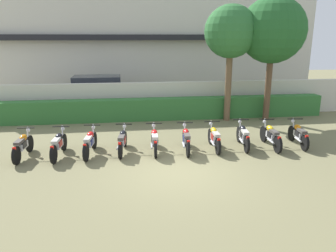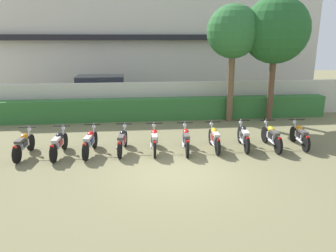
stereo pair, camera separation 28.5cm
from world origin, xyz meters
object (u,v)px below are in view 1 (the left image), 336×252
Objects in this scene: parked_car at (100,92)px; motorcycle_in_row_1 at (58,144)px; motorcycle_in_row_6 at (214,137)px; tree_far_side at (273,31)px; motorcycle_in_row_4 at (155,140)px; motorcycle_in_row_8 at (271,135)px; motorcycle_in_row_3 at (122,141)px; motorcycle_in_row_2 at (90,142)px; motorcycle_in_row_0 at (23,145)px; motorcycle_in_row_9 at (298,134)px; motorcycle_in_row_7 at (243,136)px; motorcycle_in_row_5 at (186,139)px; tree_near_inspector at (231,33)px.

motorcycle_in_row_1 is (-0.92, -8.06, -0.48)m from parked_car.
tree_far_side is at bearing -40.93° from motorcycle_in_row_6.
tree_far_side is 3.22× the size of motorcycle_in_row_6.
motorcycle_in_row_8 is (4.42, -0.07, 0.01)m from motorcycle_in_row_4.
motorcycle_in_row_3 is at bearing -82.02° from motorcycle_in_row_1.
motorcycle_in_row_4 is at bearing -82.85° from motorcycle_in_row_2.
motorcycle_in_row_3 is (2.22, 0.14, -0.01)m from motorcycle_in_row_1.
parked_car is 8.04m from motorcycle_in_row_3.
parked_car is 9.28m from motorcycle_in_row_6.
tree_far_side is at bearing -19.29° from motorcycle_in_row_8.
motorcycle_in_row_0 is 0.95× the size of motorcycle_in_row_8.
motorcycle_in_row_1 is 1.00× the size of motorcycle_in_row_2.
tree_far_side is at bearing -0.15° from motorcycle_in_row_9.
tree_far_side is at bearing -26.82° from motorcycle_in_row_7.
motorcycle_in_row_9 is (8.02, -8.02, -0.49)m from parked_car.
parked_car is at bearing -2.11° from motorcycle_in_row_1.
motorcycle_in_row_8 is at bearing -83.61° from motorcycle_in_row_2.
motorcycle_in_row_0 is 4.58m from motorcycle_in_row_4.
motorcycle_in_row_5 is 1.00× the size of motorcycle_in_row_7.
tree_far_side is (2.00, -0.15, 0.09)m from tree_near_inspector.
motorcycle_in_row_4 is 0.95× the size of motorcycle_in_row_8.
motorcycle_in_row_7 and motorcycle_in_row_8 have the same top height.
motorcycle_in_row_2 reaches higher than motorcycle_in_row_0.
parked_car is at bearing 42.73° from motorcycle_in_row_8.
parked_car is 2.28× the size of motorcycle_in_row_8.
motorcycle_in_row_5 is at bearing 100.87° from motorcycle_in_row_7.
motorcycle_in_row_7 reaches higher than motorcycle_in_row_5.
parked_car is at bearing 8.05° from motorcycle_in_row_2.
motorcycle_in_row_2 is 7.87m from motorcycle_in_row_9.
parked_car reaches higher than motorcycle_in_row_8.
motorcycle_in_row_1 is 1.03× the size of motorcycle_in_row_7.
motorcycle_in_row_8 is at bearing -85.64° from motorcycle_in_row_1.
motorcycle_in_row_8 is 1.07× the size of motorcycle_in_row_9.
motorcycle_in_row_3 is (1.30, -7.92, -0.49)m from parked_car.
motorcycle_in_row_6 is at bearing -84.95° from motorcycle_in_row_1.
motorcycle_in_row_0 reaches higher than motorcycle_in_row_4.
motorcycle_in_row_7 reaches higher than motorcycle_in_row_3.
motorcycle_in_row_5 reaches higher than motorcycle_in_row_3.
tree_near_inspector is 2.85× the size of motorcycle_in_row_1.
motorcycle_in_row_7 reaches higher than motorcycle_in_row_2.
motorcycle_in_row_3 is 1.00× the size of motorcycle_in_row_5.
motorcycle_in_row_4 is at bearing -146.39° from tree_far_side.
motorcycle_in_row_4 is 4.42m from motorcycle_in_row_8.
motorcycle_in_row_6 is at bearing -84.21° from motorcycle_in_row_3.
motorcycle_in_row_0 is 5.73m from motorcycle_in_row_5.
motorcycle_in_row_6 is (1.08, 0.08, -0.01)m from motorcycle_in_row_5.
motorcycle_in_row_0 is at bearing 92.95° from motorcycle_in_row_1.
motorcycle_in_row_2 is 2.31m from motorcycle_in_row_4.
tree_near_inspector is at bearing 26.56° from motorcycle_in_row_9.
motorcycle_in_row_3 is at bearing -151.28° from tree_far_side.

